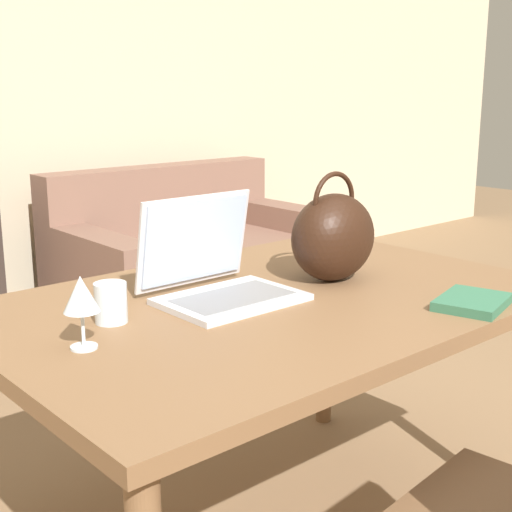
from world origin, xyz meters
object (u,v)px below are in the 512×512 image
drinking_glass (111,303)px  laptop (214,271)px  wine_glass (81,296)px  couch (193,264)px  handbag (333,236)px

drinking_glass → laptop: bearing=1.6°
laptop → wine_glass: bearing=-164.7°
couch → drinking_glass: drinking_glass is taller
drinking_glass → wine_glass: wine_glass is taller
drinking_glass → wine_glass: size_ratio=0.60×
couch → wine_glass: bearing=-131.2°
laptop → drinking_glass: size_ratio=3.65×
laptop → handbag: (0.36, -0.09, 0.06)m
drinking_glass → wine_glass: (-0.13, -0.11, 0.07)m
couch → laptop: laptop is taller
handbag → wine_glass: bearing=-178.0°
handbag → couch: bearing=64.9°
drinking_glass → handbag: size_ratio=0.31×
couch → handbag: size_ratio=4.85×
couch → drinking_glass: size_ratio=15.75×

